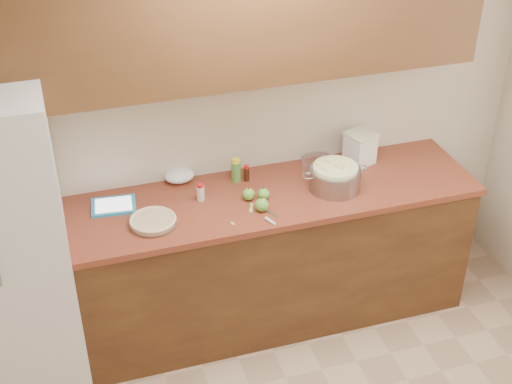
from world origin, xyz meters
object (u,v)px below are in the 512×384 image
object	(u,v)px
flour_canister	(360,148)
tablet	(114,206)
colander	(335,178)
pie	(153,221)

from	to	relation	value
flour_canister	tablet	distance (m)	1.55
colander	tablet	size ratio (longest dim) A/B	1.51
pie	colander	bearing A→B (deg)	2.88
colander	pie	bearing A→B (deg)	-177.12
tablet	flour_canister	bearing A→B (deg)	7.70
flour_canister	colander	bearing A→B (deg)	-138.02
colander	flour_canister	world-z (taller)	flour_canister
pie	flour_canister	size ratio (longest dim) A/B	1.26
pie	flour_canister	bearing A→B (deg)	12.22
pie	flour_canister	world-z (taller)	flour_canister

